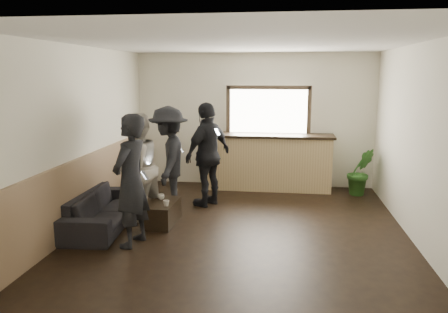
# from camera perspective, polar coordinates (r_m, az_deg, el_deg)

# --- Properties ---
(ground) EXTENTS (5.00, 6.00, 0.01)m
(ground) POSITION_cam_1_polar(r_m,az_deg,el_deg) (6.70, 2.00, -9.97)
(ground) COLOR black
(room_shell) EXTENTS (5.01, 6.01, 2.80)m
(room_shell) POSITION_cam_1_polar(r_m,az_deg,el_deg) (6.44, -4.46, 2.68)
(room_shell) COLOR silver
(room_shell) RESTS_ON ground
(bar_counter) EXTENTS (2.70, 0.68, 2.13)m
(bar_counter) POSITION_cam_1_polar(r_m,az_deg,el_deg) (9.10, 5.63, -0.24)
(bar_counter) COLOR tan
(bar_counter) RESTS_ON ground
(sofa) EXTENTS (0.90, 1.97, 0.56)m
(sofa) POSITION_cam_1_polar(r_m,az_deg,el_deg) (7.15, -15.48, -6.62)
(sofa) COLOR black
(sofa) RESTS_ON ground
(coffee_table) EXTENTS (0.46, 0.81, 0.35)m
(coffee_table) POSITION_cam_1_polar(r_m,az_deg,el_deg) (7.12, -8.13, -7.28)
(coffee_table) COLOR black
(coffee_table) RESTS_ON ground
(cup_a) EXTENTS (0.16, 0.16, 0.09)m
(cup_a) POSITION_cam_1_polar(r_m,az_deg,el_deg) (7.21, -8.24, -5.23)
(cup_a) COLOR silver
(cup_a) RESTS_ON coffee_table
(cup_b) EXTENTS (0.13, 0.13, 0.09)m
(cup_b) POSITION_cam_1_polar(r_m,az_deg,el_deg) (6.85, -7.56, -6.06)
(cup_b) COLOR silver
(cup_b) RESTS_ON coffee_table
(potted_plant) EXTENTS (0.60, 0.52, 0.94)m
(potted_plant) POSITION_cam_1_polar(r_m,az_deg,el_deg) (9.01, 17.39, -1.91)
(potted_plant) COLOR #2D6623
(potted_plant) RESTS_ON ground
(person_a) EXTENTS (0.56, 0.75, 1.85)m
(person_a) POSITION_cam_1_polar(r_m,az_deg,el_deg) (6.14, -12.07, -3.12)
(person_a) COLOR black
(person_a) RESTS_ON ground
(person_b) EXTENTS (0.97, 1.06, 1.76)m
(person_b) POSITION_cam_1_polar(r_m,az_deg,el_deg) (7.19, -11.23, -1.43)
(person_b) COLOR beige
(person_b) RESTS_ON ground
(person_c) EXTENTS (0.88, 1.28, 1.83)m
(person_c) POSITION_cam_1_polar(r_m,az_deg,el_deg) (7.65, -7.23, -0.30)
(person_c) COLOR black
(person_c) RESTS_ON ground
(person_d) EXTENTS (0.97, 1.18, 1.88)m
(person_d) POSITION_cam_1_polar(r_m,az_deg,el_deg) (7.85, -2.09, 0.26)
(person_d) COLOR black
(person_d) RESTS_ON ground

